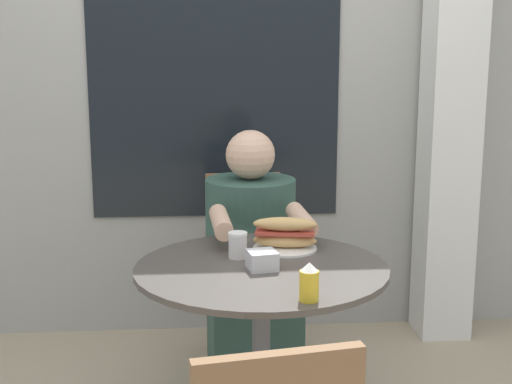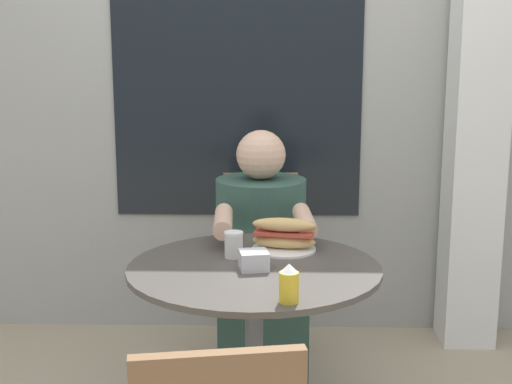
% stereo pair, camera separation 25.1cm
% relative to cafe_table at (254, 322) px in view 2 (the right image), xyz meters
% --- Properties ---
extents(storefront_wall, '(8.00, 0.09, 2.80)m').
position_rel_cafe_table_xyz_m(storefront_wall, '(-0.00, 1.36, 0.84)').
color(storefront_wall, '#9E9E99').
rests_on(storefront_wall, ground_plane).
extents(lattice_pillar, '(0.25, 0.25, 2.40)m').
position_rel_cafe_table_xyz_m(lattice_pillar, '(1.02, 1.17, 0.64)').
color(lattice_pillar, silver).
rests_on(lattice_pillar, ground_plane).
extents(cafe_table, '(0.83, 0.83, 0.75)m').
position_rel_cafe_table_xyz_m(cafe_table, '(0.00, 0.00, 0.00)').
color(cafe_table, '#47423D').
rests_on(cafe_table, ground_plane).
extents(diner_chair, '(0.40, 0.40, 0.87)m').
position_rel_cafe_table_xyz_m(diner_chair, '(0.00, 0.96, -0.03)').
color(diner_chair, brown).
rests_on(diner_chair, ground_plane).
extents(seated_diner, '(0.40, 0.68, 1.12)m').
position_rel_cafe_table_xyz_m(seated_diner, '(0.01, 0.61, -0.08)').
color(seated_diner, '#2D4C42').
rests_on(seated_diner, ground_plane).
extents(sandwich_on_plate, '(0.23, 0.23, 0.12)m').
position_rel_cafe_table_xyz_m(sandwich_on_plate, '(0.10, 0.19, 0.24)').
color(sandwich_on_plate, white).
rests_on(sandwich_on_plate, cafe_table).
extents(drink_cup, '(0.07, 0.07, 0.09)m').
position_rel_cafe_table_xyz_m(drink_cup, '(-0.07, 0.10, 0.24)').
color(drink_cup, silver).
rests_on(drink_cup, cafe_table).
extents(napkin_box, '(0.10, 0.10, 0.06)m').
position_rel_cafe_table_xyz_m(napkin_box, '(-0.00, -0.03, 0.22)').
color(napkin_box, silver).
rests_on(napkin_box, cafe_table).
extents(condiment_bottle, '(0.06, 0.06, 0.11)m').
position_rel_cafe_table_xyz_m(condiment_bottle, '(0.11, -0.33, 0.25)').
color(condiment_bottle, gold).
rests_on(condiment_bottle, cafe_table).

